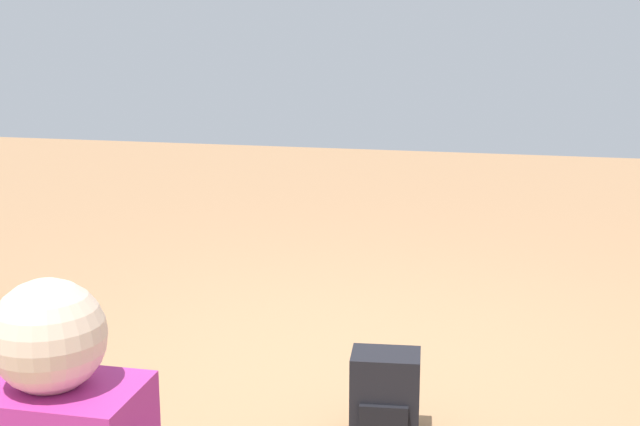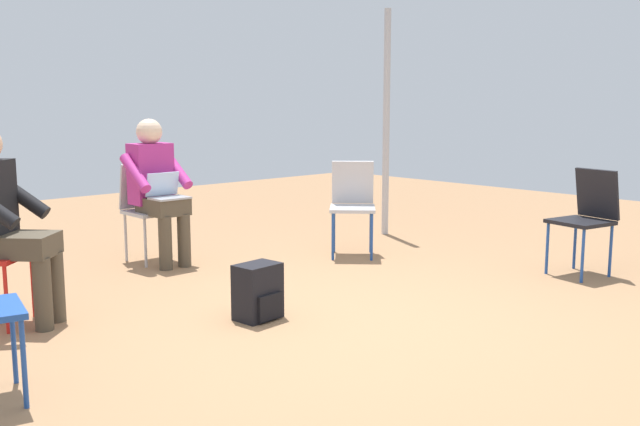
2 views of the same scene
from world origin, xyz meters
TOP-DOWN VIEW (x-y plane):
  - ground_plane at (0.00, 0.00)m, footprint 14.00×14.00m
  - backpack_near_laptop_user at (0.49, 0.30)m, footprint 0.27×0.30m

SIDE VIEW (x-z plane):
  - ground_plane at x=0.00m, z-range 0.00..0.00m
  - backpack_near_laptop_user at x=0.49m, z-range -0.02..0.34m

